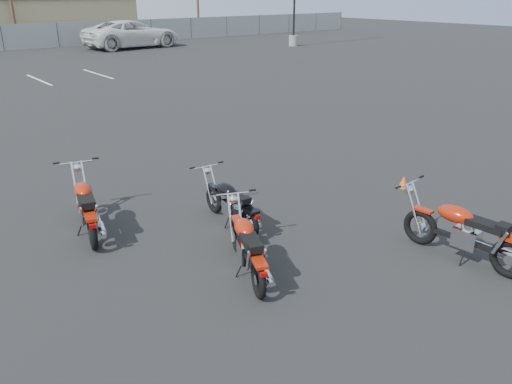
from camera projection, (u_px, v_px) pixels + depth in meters
ground at (268, 239)px, 8.82m from camera, size 120.00×120.00×0.00m
motorcycle_front_red at (87, 207)px, 8.90m from camera, size 1.00×2.15×1.06m
motorcycle_second_black at (231, 204)px, 9.20m from camera, size 0.74×1.91×0.93m
motorcycle_third_red at (248, 247)px, 7.60m from camera, size 1.20×1.98×0.99m
motorcycle_rear_red at (465, 232)px, 7.96m from camera, size 0.85×2.21×1.08m
training_cone_near at (404, 182)px, 11.07m from camera, size 0.22×0.22×0.27m
light_pole_east at (294, 6)px, 38.36m from camera, size 0.80×0.70×11.19m
tan_building_east at (46, 17)px, 45.80m from camera, size 14.40×9.40×3.70m
white_van at (131, 26)px, 37.61m from camera, size 3.95×8.64×3.20m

